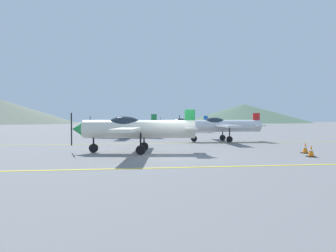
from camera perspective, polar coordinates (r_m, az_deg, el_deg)
ground_plane at (r=15.17m, az=1.34°, el=-5.72°), size 400.00×400.00×0.00m
apron_line_near at (r=11.20m, az=4.44°, el=-8.20°), size 80.00×0.16×0.01m
apron_line_far at (r=22.12m, az=-1.36°, el=-3.50°), size 80.00×0.16×0.01m
airplane_near at (r=16.06m, az=-6.71°, el=-0.48°), size 7.04×8.07×2.41m
airplane_mid at (r=24.56m, az=10.44°, el=0.11°), size 6.98×8.04×2.41m
airplane_far at (r=29.89m, az=-8.73°, el=0.32°), size 7.04×8.07×2.41m
airplane_back at (r=41.76m, az=3.33°, el=0.60°), size 7.01×8.06×2.41m
car_sedan at (r=49.92m, az=3.80°, el=0.12°), size 2.89×4.63×1.62m
traffic_cone_front at (r=15.94m, az=26.55°, el=-4.48°), size 0.36×0.36×0.59m
traffic_cone_side at (r=17.49m, az=25.62°, el=-3.97°), size 0.36×0.36×0.59m
hill_centerleft at (r=180.38m, az=14.89°, el=2.43°), size 77.03×77.03×11.23m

